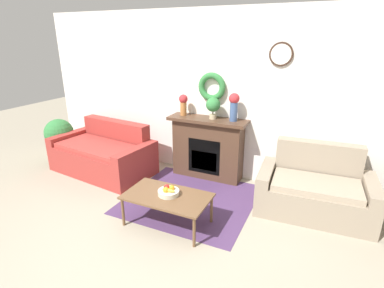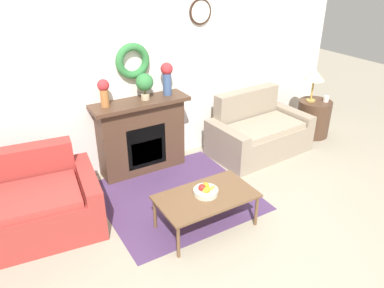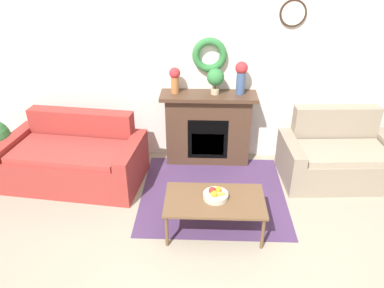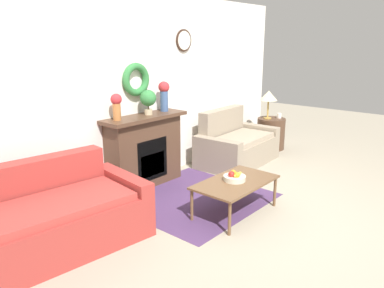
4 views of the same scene
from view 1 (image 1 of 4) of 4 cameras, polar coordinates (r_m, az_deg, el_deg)
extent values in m
plane|color=#9E937F|center=(3.58, -9.71, -19.91)|extent=(16.00, 16.00, 0.00)
cube|color=#4C335B|center=(4.51, -0.31, -10.41)|extent=(1.80, 1.71, 0.01)
cube|color=white|center=(4.95, 5.01, 8.98)|extent=(6.80, 0.06, 2.70)
cylinder|color=#382319|center=(4.58, 16.62, 16.07)|extent=(0.33, 0.02, 0.33)
cylinder|color=white|center=(4.57, 16.59, 16.06)|extent=(0.28, 0.01, 0.28)
torus|color=#337A3D|center=(4.87, 3.78, 10.80)|extent=(0.46, 0.10, 0.46)
cube|color=#4C3323|center=(5.03, 3.03, -1.00)|extent=(1.16, 0.34, 0.98)
cube|color=black|center=(4.92, 2.32, -2.41)|extent=(0.55, 0.02, 0.59)
cube|color=orange|center=(4.94, 2.27, -3.24)|extent=(0.44, 0.01, 0.32)
cube|color=#4C3323|center=(4.84, 2.98, 4.58)|extent=(1.30, 0.41, 0.05)
cube|color=#9E332D|center=(5.46, -17.44, -3.17)|extent=(1.50, 0.91, 0.46)
cube|color=#9E332D|center=(5.68, -14.08, 0.22)|extent=(1.44, 0.38, 0.85)
cube|color=#9E332D|center=(6.09, -21.74, -0.60)|extent=(0.28, 0.97, 0.60)
cube|color=#9E332D|center=(4.96, -10.50, -4.02)|extent=(0.28, 0.97, 0.60)
cube|color=#AD3832|center=(5.36, -17.73, -0.53)|extent=(1.44, 0.84, 0.08)
cube|color=gray|center=(4.35, 22.11, -10.13)|extent=(1.17, 0.73, 0.41)
cube|color=gray|center=(4.63, 22.56, -4.96)|extent=(1.14, 0.25, 0.90)
cube|color=gray|center=(4.42, 13.78, -7.66)|extent=(0.22, 0.86, 0.55)
cube|color=gray|center=(4.48, 30.63, -9.65)|extent=(0.22, 0.86, 0.55)
cube|color=tan|center=(4.24, 22.54, -7.23)|extent=(1.12, 0.67, 0.08)
cube|color=brown|center=(3.79, -4.76, -9.88)|extent=(1.06, 0.61, 0.03)
cylinder|color=brown|center=(3.95, -13.00, -12.49)|extent=(0.04, 0.04, 0.39)
cylinder|color=brown|center=(3.51, 0.41, -16.46)|extent=(0.04, 0.04, 0.39)
cylinder|color=brown|center=(4.32, -8.68, -9.21)|extent=(0.04, 0.04, 0.39)
cylinder|color=brown|center=(3.92, 3.72, -12.26)|extent=(0.04, 0.04, 0.39)
cylinder|color=beige|center=(3.78, -4.43, -9.21)|extent=(0.27, 0.27, 0.06)
sphere|color=#B2231E|center=(3.79, -4.83, -8.25)|extent=(0.08, 0.08, 0.08)
sphere|color=orange|center=(3.78, -3.87, -8.36)|extent=(0.07, 0.07, 0.07)
sphere|color=orange|center=(3.74, -4.98, -8.73)|extent=(0.07, 0.07, 0.07)
ellipsoid|color=yellow|center=(3.73, -4.52, -8.77)|extent=(0.17, 0.05, 0.04)
cylinder|color=#AD6B38|center=(5.02, -1.65, 6.73)|extent=(0.10, 0.10, 0.22)
sphere|color=#B72D33|center=(4.98, -1.67, 8.58)|extent=(0.15, 0.15, 0.15)
cylinder|color=#3D5684|center=(4.69, 7.93, 6.10)|extent=(0.12, 0.12, 0.29)
sphere|color=#B72D33|center=(4.65, 8.05, 8.59)|extent=(0.16, 0.16, 0.16)
cylinder|color=tan|center=(4.81, 3.94, 5.22)|extent=(0.11, 0.11, 0.07)
cylinder|color=#4C3823|center=(4.79, 3.96, 6.01)|extent=(0.02, 0.02, 0.06)
sphere|color=#337A3D|center=(4.76, 4.00, 7.51)|extent=(0.23, 0.23, 0.23)
cylinder|color=tan|center=(6.38, -23.43, -2.00)|extent=(0.23, 0.23, 0.16)
cylinder|color=#4C3823|center=(6.33, -23.61, -0.68)|extent=(0.04, 0.04, 0.15)
sphere|color=#337A3D|center=(6.24, -23.99, 1.92)|extent=(0.54, 0.54, 0.54)
camera|label=2|loc=(3.53, -67.59, 15.39)|focal=35.00mm
camera|label=3|loc=(1.91, -83.14, 20.02)|focal=35.00mm
camera|label=4|loc=(5.21, -60.05, 7.25)|focal=35.00mm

